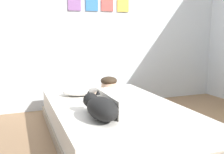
{
  "coord_description": "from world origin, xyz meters",
  "views": [
    {
      "loc": [
        -1.24,
        -2.38,
        1.1
      ],
      "look_at": [
        -0.13,
        0.49,
        0.59
      ],
      "focal_mm": 40.63,
      "sensor_mm": 36.0,
      "label": 1
    }
  ],
  "objects": [
    {
      "name": "bed",
      "position": [
        -0.23,
        0.19,
        0.17
      ],
      "size": [
        1.37,
        2.03,
        0.34
      ],
      "color": "gray",
      "rests_on": "ground"
    },
    {
      "name": "dog",
      "position": [
        -0.53,
        -0.24,
        0.44
      ],
      "size": [
        0.26,
        0.57,
        0.21
      ],
      "color": "black",
      "rests_on": "bed"
    },
    {
      "name": "coffee_cup",
      "position": [
        -0.12,
        0.56,
        0.38
      ],
      "size": [
        0.12,
        0.09,
        0.07
      ],
      "color": "white",
      "rests_on": "bed"
    },
    {
      "name": "back_wall",
      "position": [
        -0.0,
        1.42,
        1.25
      ],
      "size": [
        4.26,
        0.12,
        2.5
      ],
      "color": "silver",
      "rests_on": "ground"
    },
    {
      "name": "ground_plane",
      "position": [
        0.0,
        0.0,
        0.0
      ],
      "size": [
        12.52,
        12.52,
        0.0
      ],
      "primitive_type": "plane",
      "color": "#8C6B4C"
    },
    {
      "name": "cell_phone",
      "position": [
        -0.49,
        -0.2,
        0.35
      ],
      "size": [
        0.07,
        0.14,
        0.01
      ],
      "primitive_type": "cube",
      "color": "black",
      "rests_on": "bed"
    },
    {
      "name": "person_lying",
      "position": [
        -0.2,
        0.06,
        0.45
      ],
      "size": [
        0.43,
        0.92,
        0.27
      ],
      "color": "silver",
      "rests_on": "bed"
    },
    {
      "name": "pillow",
      "position": [
        -0.45,
        0.72,
        0.4
      ],
      "size": [
        0.52,
        0.32,
        0.11
      ],
      "primitive_type": "ellipsoid",
      "color": "white",
      "rests_on": "bed"
    }
  ]
}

